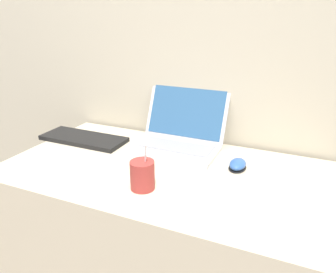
{
  "coord_description": "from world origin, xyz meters",
  "views": [
    {
      "loc": [
        0.48,
        -0.69,
        1.3
      ],
      "look_at": [
        -0.03,
        0.45,
        0.83
      ],
      "focal_mm": 35.0,
      "sensor_mm": 36.0,
      "label": 1
    }
  ],
  "objects": [
    {
      "name": "laptop",
      "position": [
        -0.03,
        0.56,
        0.8
      ],
      "size": [
        0.37,
        0.32,
        0.25
      ],
      "color": "silver",
      "rests_on": "desk"
    },
    {
      "name": "computer_mouse",
      "position": [
        0.26,
        0.45,
        0.76
      ],
      "size": [
        0.07,
        0.1,
        0.04
      ],
      "color": "black",
      "rests_on": "desk"
    },
    {
      "name": "external_keyboard",
      "position": [
        -0.46,
        0.45,
        0.75
      ],
      "size": [
        0.4,
        0.16,
        0.02
      ],
      "color": "black",
      "rests_on": "desk"
    },
    {
      "name": "wall_back",
      "position": [
        0.0,
        0.71,
        1.25
      ],
      "size": [
        7.0,
        0.04,
        2.5
      ],
      "color": "#BCB299",
      "rests_on": "ground_plane"
    },
    {
      "name": "desk",
      "position": [
        0.0,
        0.34,
        0.37
      ],
      "size": [
        1.23,
        0.67,
        0.74
      ],
      "color": "beige",
      "rests_on": "ground_plane"
    },
    {
      "name": "drink_cup",
      "position": [
        0.0,
        0.17,
        0.8
      ],
      "size": [
        0.08,
        0.08,
        0.17
      ],
      "color": "#9E332D",
      "rests_on": "desk"
    }
  ]
}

